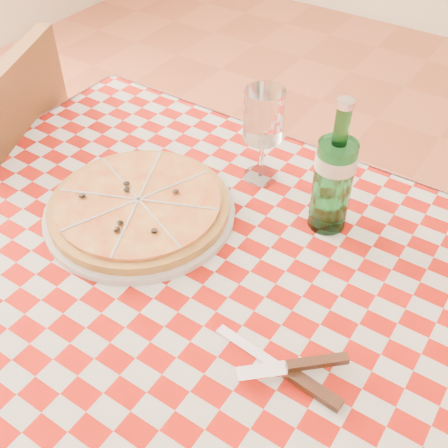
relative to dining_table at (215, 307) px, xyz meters
The scene contains 7 objects.
dining_table is the anchor object (origin of this frame).
tablecloth 0.09m from the dining_table, ahead, with size 1.30×0.90×0.01m, color #9C1109.
chair_far 0.77m from the dining_table, behind, with size 0.55×0.55×0.92m.
pizza_plate 0.25m from the dining_table, 167.76° to the left, with size 0.38×0.38×0.05m, color #C88C42, non-canonical shape.
water_bottle 0.34m from the dining_table, 64.65° to the left, with size 0.08×0.08×0.27m, color #1A6B2B, non-canonical shape.
wine_glass 0.35m from the dining_table, 104.81° to the left, with size 0.08×0.08×0.21m, color white, non-canonical shape.
cutlery 0.26m from the dining_table, 28.33° to the right, with size 0.24×0.20×0.03m, color silver, non-canonical shape.
Camera 1 is at (0.39, -0.55, 1.49)m, focal length 45.00 mm.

